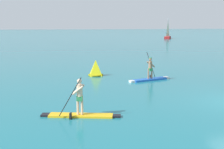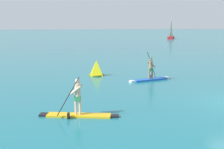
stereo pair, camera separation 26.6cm
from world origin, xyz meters
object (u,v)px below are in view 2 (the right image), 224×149
object	(u,v)px
paddleboarder_near_left	(78,108)
sailboat_right_horizon	(171,36)
race_marker_buoy	(96,69)
paddleboarder_mid_center	(150,76)

from	to	relation	value
paddleboarder_near_left	sailboat_right_horizon	size ratio (longest dim) A/B	0.57
paddleboarder_near_left	race_marker_buoy	distance (m)	10.58
paddleboarder_mid_center	race_marker_buoy	xyz separation A→B (m)	(-3.48, 2.86, 0.23)
paddleboarder_mid_center	sailboat_right_horizon	world-z (taller)	sailboat_right_horizon
sailboat_right_horizon	paddleboarder_near_left	bearing A→B (deg)	1.34
paddleboarder_near_left	paddleboarder_mid_center	bearing A→B (deg)	-112.91
paddleboarder_near_left	sailboat_right_horizon	world-z (taller)	sailboat_right_horizon
paddleboarder_mid_center	sailboat_right_horizon	bearing A→B (deg)	49.70
paddleboarder_mid_center	race_marker_buoy	distance (m)	4.51
paddleboarder_near_left	race_marker_buoy	size ratio (longest dim) A/B	2.53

